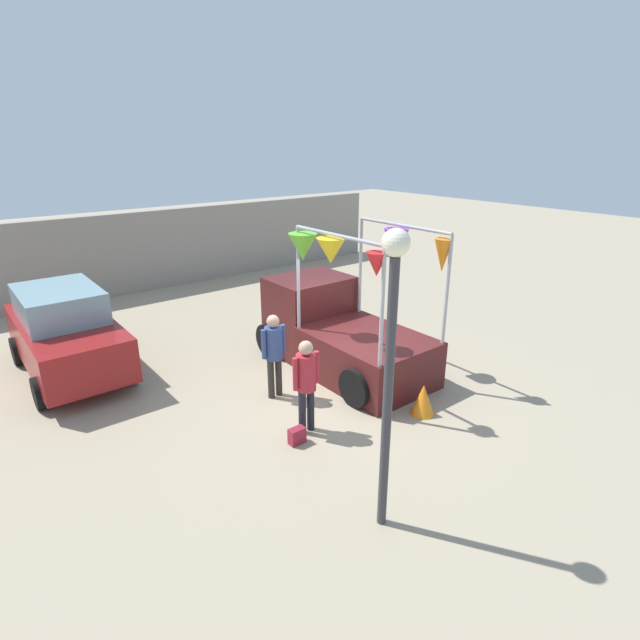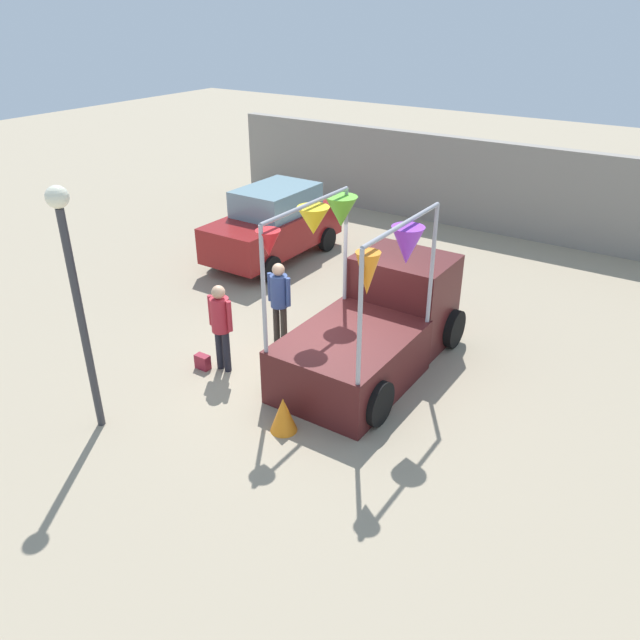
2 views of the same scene
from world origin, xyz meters
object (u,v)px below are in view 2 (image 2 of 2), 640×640
object	(u,v)px
vendor_truck	(378,319)
person_vendor	(279,296)
person_customer	(221,320)
folded_kite_bundle_tangerine	(283,415)
handbag	(203,362)
parked_car	(274,224)
street_lamp	(73,279)

from	to	relation	value
vendor_truck	person_vendor	size ratio (longest dim) A/B	2.37
vendor_truck	person_vendor	distance (m)	2.00
person_customer	folded_kite_bundle_tangerine	xyz separation A→B (m)	(2.02, -0.87, -0.73)
person_customer	handbag	bearing A→B (deg)	-150.26
parked_car	person_vendor	size ratio (longest dim) A/B	2.35
handbag	street_lamp	bearing A→B (deg)	-94.84
vendor_truck	folded_kite_bundle_tangerine	distance (m)	2.79
vendor_truck	person_customer	size ratio (longest dim) A/B	2.38
person_customer	handbag	xyz separation A→B (m)	(-0.35, -0.20, -0.89)
vendor_truck	street_lamp	size ratio (longest dim) A/B	1.03
parked_car	person_vendor	xyz separation A→B (m)	(2.89, -3.63, 0.09)
street_lamp	folded_kite_bundle_tangerine	bearing A→B (deg)	30.53
parked_car	person_vendor	bearing A→B (deg)	-51.41
person_vendor	handbag	size ratio (longest dim) A/B	6.08
parked_car	person_customer	size ratio (longest dim) A/B	2.36
person_customer	vendor_truck	bearing A→B (deg)	40.17
folded_kite_bundle_tangerine	street_lamp	bearing A→B (deg)	-149.47
vendor_truck	parked_car	xyz separation A→B (m)	(-4.83, 3.16, 0.07)
street_lamp	folded_kite_bundle_tangerine	world-z (taller)	street_lamp
vendor_truck	person_customer	distance (m)	2.88
person_customer	folded_kite_bundle_tangerine	size ratio (longest dim) A/B	2.83
street_lamp	folded_kite_bundle_tangerine	distance (m)	3.73
person_customer	person_vendor	world-z (taller)	person_vendor
folded_kite_bundle_tangerine	person_customer	bearing A→B (deg)	156.65
handbag	folded_kite_bundle_tangerine	bearing A→B (deg)	-15.83
folded_kite_bundle_tangerine	person_vendor	bearing A→B (deg)	127.85
vendor_truck	handbag	world-z (taller)	vendor_truck
vendor_truck	handbag	distance (m)	3.36
vendor_truck	folded_kite_bundle_tangerine	size ratio (longest dim) A/B	6.72
person_vendor	vendor_truck	bearing A→B (deg)	13.57
parked_car	handbag	size ratio (longest dim) A/B	14.29
vendor_truck	handbag	size ratio (longest dim) A/B	14.40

